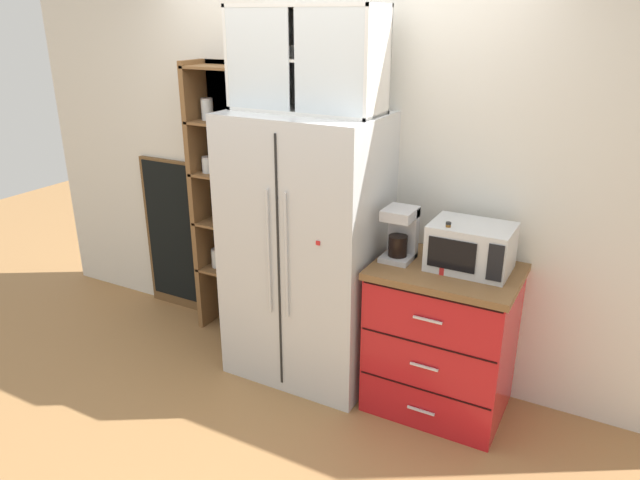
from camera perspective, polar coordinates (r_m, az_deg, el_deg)
ground_plane at (r=4.06m, az=-1.50°, el=-12.38°), size 10.79×10.79×0.00m
wall_back_cream at (r=3.86m, az=1.31°, el=6.63°), size 5.08×0.10×2.55m
refrigerator at (r=3.69m, az=-1.37°, el=-0.97°), size 0.93×0.66×1.71m
pantry_shelf_column at (r=4.24m, az=-8.56°, el=3.87°), size 0.53×0.28×1.95m
counter_cabinet at (r=3.57m, az=11.67°, el=-9.33°), size 0.81×0.61×0.91m
microwave at (r=3.34m, az=14.40°, el=-0.66°), size 0.44×0.33×0.26m
coffee_maker at (r=3.40m, az=7.82°, el=0.67°), size 0.17×0.20×0.31m
mug_red at (r=3.28m, az=11.92°, el=-2.46°), size 0.11×0.07×0.09m
bottle_cobalt at (r=3.33m, az=12.39°, el=-0.99°), size 0.06×0.06×0.24m
bottle_amber at (r=3.28m, az=12.13°, el=-0.94°), size 0.07×0.07×0.29m
upper_cabinet at (r=3.47m, az=-1.14°, el=17.10°), size 0.90×0.32×0.58m
chalkboard_menu at (r=4.75m, az=-13.71°, el=0.41°), size 0.60×0.04×1.21m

